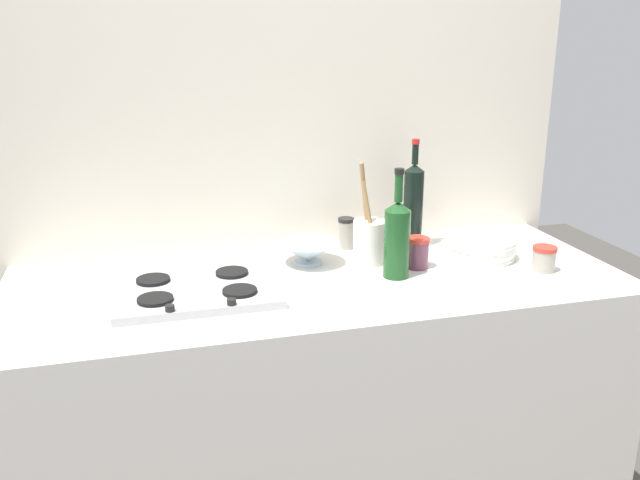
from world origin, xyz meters
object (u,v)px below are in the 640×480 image
plate_stack (480,248)px  wine_bottle_leftmost (397,237)px  mixing_bowl (309,252)px  condiment_jar_spare (544,259)px  wine_bottle_mid_left (413,204)px  utensil_crock (369,240)px  stovetop_hob (196,290)px  condiment_jar_rear (346,233)px  condiment_jar_front (417,252)px

plate_stack → wine_bottle_leftmost: bearing=-163.9°
mixing_bowl → condiment_jar_spare: size_ratio=2.50×
wine_bottle_mid_left → condiment_jar_spare: 0.45m
mixing_bowl → utensil_crock: bearing=-13.2°
stovetop_hob → condiment_jar_spare: (1.03, -0.08, 0.03)m
mixing_bowl → condiment_jar_spare: 0.71m
stovetop_hob → plate_stack: size_ratio=1.92×
mixing_bowl → condiment_jar_spare: condiment_jar_spare is taller
wine_bottle_leftmost → condiment_jar_rear: 0.31m
wine_bottle_leftmost → stovetop_hob: bearing=179.0°
wine_bottle_mid_left → condiment_jar_spare: size_ratio=4.71×
stovetop_hob → wine_bottle_mid_left: size_ratio=1.22×
condiment_jar_spare → stovetop_hob: bearing=175.4°
plate_stack → mixing_bowl: (-0.54, 0.08, 0.01)m
wine_bottle_mid_left → plate_stack: bearing=-43.9°
utensil_crock → condiment_jar_rear: bearing=98.9°
mixing_bowl → stovetop_hob: bearing=-155.2°
plate_stack → condiment_jar_spare: condiment_jar_spare is taller
plate_stack → stovetop_hob: bearing=-174.7°
wine_bottle_leftmost → utensil_crock: 0.15m
wine_bottle_mid_left → condiment_jar_rear: size_ratio=3.47×
condiment_jar_rear → plate_stack: bearing=-27.6°
wine_bottle_leftmost → condiment_jar_rear: (-0.06, 0.29, -0.07)m
mixing_bowl → wine_bottle_leftmost: bearing=-39.0°
plate_stack → wine_bottle_mid_left: (-0.17, 0.16, 0.11)m
plate_stack → wine_bottle_mid_left: bearing=136.1°
condiment_jar_front → mixing_bowl: bearing=158.7°
condiment_jar_front → condiment_jar_spare: condiment_jar_front is taller
wine_bottle_mid_left → stovetop_hob: bearing=-161.8°
mixing_bowl → utensil_crock: 0.19m
wine_bottle_mid_left → condiment_jar_front: bearing=-108.1°
wine_bottle_mid_left → condiment_jar_front: wine_bottle_mid_left is taller
wine_bottle_leftmost → mixing_bowl: size_ratio=1.69×
stovetop_hob → utensil_crock: 0.56m
mixing_bowl → condiment_jar_rear: condiment_jar_rear is taller
mixing_bowl → utensil_crock: utensil_crock is taller
wine_bottle_mid_left → condiment_jar_front: (-0.06, -0.20, -0.10)m
plate_stack → condiment_jar_spare: (0.13, -0.17, 0.01)m
mixing_bowl → condiment_jar_front: 0.33m
stovetop_hob → utensil_crock: (0.55, 0.13, 0.06)m
wine_bottle_mid_left → condiment_jar_front: 0.23m
condiment_jar_spare → wine_bottle_mid_left: bearing=131.9°
stovetop_hob → wine_bottle_leftmost: bearing=-1.0°
plate_stack → condiment_jar_spare: size_ratio=3.00×
plate_stack → wine_bottle_leftmost: 0.35m
wine_bottle_leftmost → utensil_crock: size_ratio=1.01×
plate_stack → condiment_jar_front: 0.23m
condiment_jar_rear → mixing_bowl: bearing=-143.6°
condiment_jar_front → condiment_jar_spare: (0.36, -0.13, -0.01)m
stovetop_hob → plate_stack: plate_stack is taller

